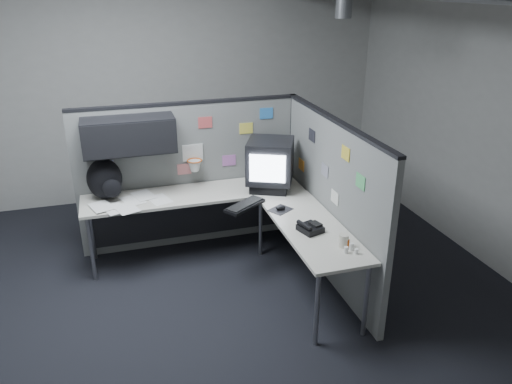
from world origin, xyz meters
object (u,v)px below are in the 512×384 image
object	(u,v)px
keyboard	(245,205)
backpack	(105,180)
monitor	(270,164)
desk	(224,211)
phone	(310,228)

from	to	relation	value
keyboard	backpack	bearing A→B (deg)	164.89
monitor	keyboard	size ratio (longest dim) A/B	1.33
desk	backpack	distance (m)	1.23
desk	backpack	world-z (taller)	backpack
desk	phone	size ratio (longest dim) A/B	9.68
desk	phone	world-z (taller)	phone
desk	keyboard	world-z (taller)	keyboard
monitor	keyboard	bearing A→B (deg)	-154.55
keyboard	backpack	distance (m)	1.43
monitor	phone	size ratio (longest dim) A/B	2.58
keyboard	backpack	world-z (taller)	backpack
backpack	keyboard	bearing A→B (deg)	-30.33
desk	keyboard	distance (m)	0.31
desk	backpack	size ratio (longest dim) A/B	5.43
desk	monitor	world-z (taller)	monitor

